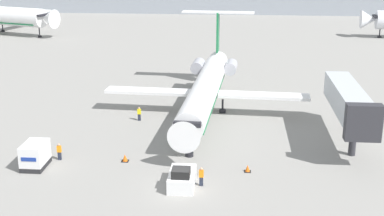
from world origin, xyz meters
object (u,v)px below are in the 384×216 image
Objects in this scene: worker_near_tug at (201,176)px; worker_on_apron at (59,151)px; pushback_tug at (182,178)px; jet_bridge at (349,102)px; traffic_cone_right at (248,168)px; worker_by_wing at (139,114)px; traffic_cone_left at (125,158)px; luggage_cart at (35,155)px; airplane_main at (206,88)px.

worker_near_tug is 1.01× the size of worker_on_apron.
pushback_tug is 19.85m from jet_bridge.
traffic_cone_right is at bearing 31.61° from pushback_tug.
worker_by_wing is 0.98× the size of worker_on_apron.
worker_near_tug is (1.63, 0.20, 0.14)m from pushback_tug.
traffic_cone_left is (0.78, -12.02, -0.52)m from worker_by_wing.
traffic_cone_left is (6.28, 0.19, -0.54)m from worker_on_apron.
traffic_cone_left is at bearing -86.28° from worker_by_wing.
traffic_cone_left is (7.95, 2.01, -0.84)m from luggage_cart.
airplane_main is 20.17m from pushback_tug.
luggage_cart reaches higher than traffic_cone_right.
worker_by_wing is at bearing 62.95° from luggage_cart.
pushback_tug is 2.39× the size of worker_on_apron.
jet_bridge is at bearing -29.78° from airplane_main.
worker_by_wing is 2.35× the size of traffic_cone_left.
traffic_cone_left is at bearing 140.54° from pushback_tug.
luggage_cart reaches higher than traffic_cone_left.
worker_near_tug reaches higher than worker_by_wing.
worker_near_tug is 5.18m from traffic_cone_right.
worker_on_apron is 2.56× the size of traffic_cone_right.
jet_bridge is (14.19, 11.20, 3.58)m from worker_near_tug.
luggage_cart is 4.48× the size of traffic_cone_left.
airplane_main is 8.21× the size of pushback_tug.
traffic_cone_right is (4.82, -16.53, -2.95)m from airplane_main.
worker_by_wing is 13.40m from worker_on_apron.
jet_bridge is (29.71, 8.52, 3.29)m from luggage_cart.
pushback_tug is 6.62m from traffic_cone_right.
airplane_main is 10.45× the size of luggage_cart.
luggage_cart is (-14.70, -17.10, -2.09)m from airplane_main.
pushback_tug is at bearing -148.39° from traffic_cone_right.
airplane_main is at bearing 87.69° from pushback_tug.
worker_by_wing is (-6.73, 16.92, 0.11)m from pushback_tug.
jet_bridge is (15.82, 11.40, 3.72)m from pushback_tug.
worker_by_wing is at bearing 116.57° from worker_near_tug.
worker_near_tug is 2.59× the size of traffic_cone_right.
worker_on_apron reaches higher than traffic_cone_left.
airplane_main reaches higher than pushback_tug.
traffic_cone_left is 11.66m from traffic_cone_right.
pushback_tug is at bearing -68.31° from worker_by_wing.
pushback_tug is 18.21m from worker_by_wing.
jet_bridge is at bearing -13.75° from worker_by_wing.
worker_by_wing is 12.06m from traffic_cone_left.
traffic_cone_right is at bearing -7.07° from traffic_cone_left.
airplane_main reaches higher than jet_bridge.
jet_bridge reaches higher than traffic_cone_right.
airplane_main is 17.34m from jet_bridge.
luggage_cart is 4.81× the size of traffic_cone_right.
worker_by_wing is at bearing 65.74° from worker_on_apron.
worker_by_wing is at bearing 93.72° from traffic_cone_left.
pushback_tug is 6.12× the size of traffic_cone_right.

